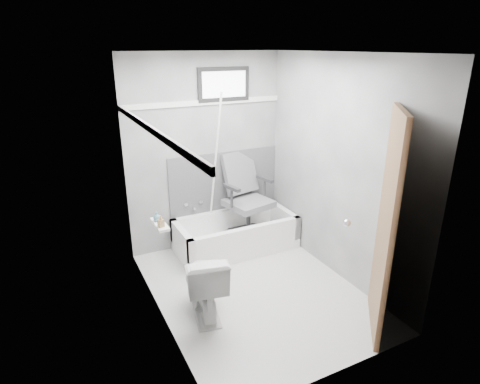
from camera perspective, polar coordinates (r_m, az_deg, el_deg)
floor at (r=4.41m, az=2.10°, el=-13.72°), size 2.60×2.60×0.00m
ceiling at (r=3.66m, az=2.60°, el=19.22°), size 2.60×2.60×0.00m
wall_back at (r=5.00m, az=-4.91°, el=5.52°), size 2.00×0.02×2.40m
wall_front at (r=2.89m, az=14.91°, el=-6.38°), size 2.00×0.02×2.40m
wall_left at (r=3.53m, az=-12.06°, el=-1.22°), size 0.02×2.60×2.40m
wall_right at (r=4.42m, az=13.76°, el=3.04°), size 0.02×2.60×2.40m
bathtub at (r=5.12m, az=-0.61°, el=-5.91°), size 1.50×0.70×0.42m
office_chair at (r=5.06m, az=1.24°, el=-0.75°), size 0.73×0.73×1.06m
toilet at (r=3.91m, az=-5.14°, el=-12.72°), size 0.53×0.76×0.68m
door at (r=3.67m, az=26.12°, el=-5.50°), size 0.78×0.78×2.00m
window at (r=4.94m, az=-2.35°, el=15.06°), size 0.66×0.04×0.40m
backerboard at (r=5.20m, az=-2.18°, el=1.56°), size 1.50×0.02×0.78m
trim_back at (r=4.87m, az=-5.07°, el=12.56°), size 2.00×0.02×0.06m
trim_left at (r=3.36m, az=-12.62°, el=8.71°), size 0.02×2.60×0.06m
pole at (r=4.83m, az=-3.63°, el=3.18°), size 0.02×0.51×1.90m
shelf at (r=3.79m, az=-11.32°, el=-4.52°), size 0.10×0.32×0.02m
soap_bottle_a at (r=3.69m, az=-11.20°, el=-4.10°), size 0.06×0.06×0.11m
soap_bottle_b at (r=3.82m, az=-11.77°, el=-3.40°), size 0.09×0.09×0.09m
faucet at (r=5.11m, az=-6.65°, el=-1.90°), size 0.26×0.10×0.16m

